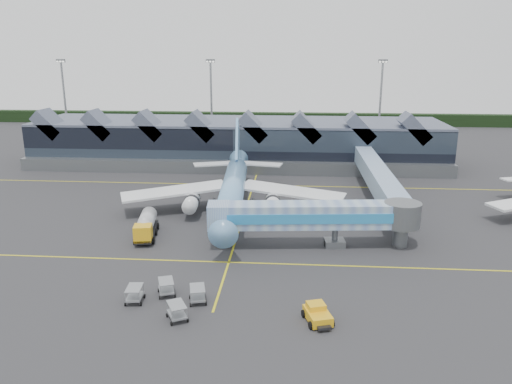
# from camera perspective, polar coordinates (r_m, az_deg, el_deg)

# --- Properties ---
(ground) EXTENTS (260.00, 260.00, 0.00)m
(ground) POSITION_cam_1_polar(r_m,az_deg,el_deg) (67.93, -2.26, -5.31)
(ground) COLOR #2D2D30
(ground) RESTS_ON ground
(taxi_stripes) EXTENTS (120.00, 60.00, 0.01)m
(taxi_stripes) POSITION_cam_1_polar(r_m,az_deg,el_deg) (77.29, -1.41, -2.65)
(taxi_stripes) COLOR gold
(taxi_stripes) RESTS_ON ground
(tree_line_far) EXTENTS (260.00, 4.00, 4.00)m
(tree_line_far) POSITION_cam_1_polar(r_m,az_deg,el_deg) (174.55, 1.92, 8.40)
(tree_line_far) COLOR black
(tree_line_far) RESTS_ON ground
(terminal) EXTENTS (90.00, 22.25, 12.52)m
(terminal) POSITION_cam_1_polar(r_m,az_deg,el_deg) (112.71, -2.08, 5.79)
(terminal) COLOR black
(terminal) RESTS_ON ground
(light_masts) EXTENTS (132.40, 42.56, 22.45)m
(light_masts) POSITION_cam_1_polar(r_m,az_deg,el_deg) (127.02, 10.65, 10.13)
(light_masts) COLOR gray
(light_masts) RESTS_ON ground
(main_airliner) EXTENTS (35.67, 41.10, 13.20)m
(main_airliner) POSITION_cam_1_polar(r_m,az_deg,el_deg) (78.36, -2.62, 0.56)
(main_airliner) COLOR #67AAD2
(main_airliner) RESTS_ON ground
(jet_bridge) EXTENTS (27.24, 6.45, 6.03)m
(jet_bridge) POSITION_cam_1_polar(r_m,az_deg,el_deg) (64.31, 8.06, -2.78)
(jet_bridge) COLOR #718CBD
(jet_bridge) RESTS_ON ground
(fuel_truck) EXTENTS (3.74, 9.28, 3.08)m
(fuel_truck) POSITION_cam_1_polar(r_m,az_deg,el_deg) (69.80, -12.42, -3.59)
(fuel_truck) COLOR black
(fuel_truck) RESTS_ON ground
(pushback_tug) EXTENTS (3.08, 4.01, 1.62)m
(pushback_tug) POSITION_cam_1_polar(r_m,az_deg,el_deg) (48.36, 7.04, -13.71)
(pushback_tug) COLOR gold
(pushback_tug) RESTS_ON ground
(baggage_carts) EXTENTS (8.16, 7.53, 1.61)m
(baggage_carts) POSITION_cam_1_polar(r_m,az_deg,el_deg) (51.58, -9.93, -11.62)
(baggage_carts) COLOR #96999E
(baggage_carts) RESTS_ON ground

